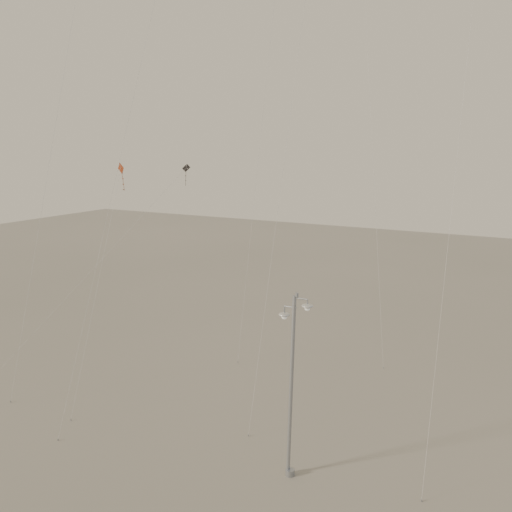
% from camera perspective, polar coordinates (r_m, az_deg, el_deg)
% --- Properties ---
extents(ground, '(160.00, 160.00, 0.00)m').
position_cam_1_polar(ground, '(29.80, -7.18, -20.12)').
color(ground, gray).
rests_on(ground, ground).
extents(street_lamp, '(1.62, 0.55, 8.97)m').
position_cam_1_polar(street_lamp, '(26.71, 3.62, -12.35)').
color(street_lamp, '#95989E').
rests_on(street_lamp, ground).
extents(kite_1, '(1.87, 9.58, 28.03)m').
position_cam_1_polar(kite_1, '(33.92, -11.12, 19.44)').
color(kite_1, '#322C2A').
rests_on(kite_1, ground).
extents(kite_3, '(2.00, 7.19, 14.22)m').
position_cam_1_polar(kite_3, '(36.72, -14.19, 4.02)').
color(kite_3, maroon).
rests_on(kite_3, ground).
extents(kite_4, '(1.47, 12.92, 26.51)m').
position_cam_1_polar(kite_4, '(33.35, 20.35, 17.98)').
color(kite_4, '#322C2A').
rests_on(kite_4, ground).
extents(kite_5, '(6.28, 9.80, 34.93)m').
position_cam_1_polar(kite_5, '(47.18, 10.93, 22.68)').
color(kite_5, brown).
rests_on(kite_5, ground).
extents(kite_6, '(5.99, 15.31, 13.97)m').
position_cam_1_polar(kite_6, '(39.73, -12.30, 2.80)').
color(kite_6, '#322C2A').
rests_on(kite_6, ground).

